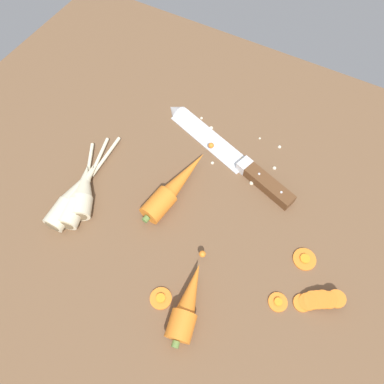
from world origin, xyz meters
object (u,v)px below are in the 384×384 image
(chefs_knife, at_px, (224,150))
(carrot_slice_stack, at_px, (318,300))
(parsnip_front, at_px, (76,194))
(parsnip_mid_right, at_px, (83,190))
(carrot_slice_stray_near, at_px, (305,259))
(whole_carrot, at_px, (175,186))
(whole_carrot_second, at_px, (188,303))
(parsnip_mid_left, at_px, (80,194))
(carrot_slice_stray_far, at_px, (161,298))
(carrot_slice_stray_mid, at_px, (278,302))

(chefs_knife, relative_size, carrot_slice_stack, 4.54)
(parsnip_front, height_order, carrot_slice_stack, parsnip_front)
(parsnip_mid_right, relative_size, carrot_slice_stray_near, 3.91)
(whole_carrot, bearing_deg, whole_carrot_second, -54.36)
(parsnip_front, distance_m, parsnip_mid_right, 0.02)
(carrot_slice_stray_near, bearing_deg, carrot_slice_stack, -54.25)
(parsnip_mid_left, bearing_deg, whole_carrot, 33.71)
(carrot_slice_stray_far, bearing_deg, carrot_slice_stray_mid, 27.00)
(whole_carrot_second, height_order, carrot_slice_stack, whole_carrot_second)
(parsnip_front, relative_size, carrot_slice_stack, 3.08)
(carrot_slice_stray_mid, bearing_deg, carrot_slice_stray_near, 81.65)
(parsnip_mid_right, bearing_deg, whole_carrot_second, -17.43)
(whole_carrot, xyz_separation_m, parsnip_mid_left, (-0.15, -0.10, -0.00))
(carrot_slice_stray_mid, bearing_deg, carrot_slice_stack, 29.84)
(chefs_knife, xyz_separation_m, parsnip_mid_right, (-0.19, -0.22, 0.01))
(parsnip_front, bearing_deg, whole_carrot, 33.74)
(carrot_slice_stray_mid, distance_m, carrot_slice_stray_far, 0.20)
(whole_carrot, xyz_separation_m, carrot_slice_stack, (0.31, -0.07, -0.01))
(whole_carrot, bearing_deg, carrot_slice_stray_near, -1.80)
(whole_carrot, bearing_deg, chefs_knife, 73.01)
(parsnip_front, distance_m, carrot_slice_stray_near, 0.44)
(whole_carrot, relative_size, carrot_slice_stray_far, 5.83)
(parsnip_mid_right, distance_m, carrot_slice_stray_near, 0.43)
(parsnip_mid_left, bearing_deg, carrot_slice_stray_mid, -0.10)
(chefs_knife, xyz_separation_m, carrot_slice_stray_mid, (0.22, -0.23, -0.00))
(chefs_knife, bearing_deg, parsnip_mid_right, -130.23)
(parsnip_mid_left, relative_size, carrot_slice_stack, 2.76)
(whole_carrot, height_order, carrot_slice_stray_mid, whole_carrot)
(whole_carrot, bearing_deg, carrot_slice_stray_mid, -21.37)
(parsnip_mid_left, height_order, carrot_slice_stray_far, parsnip_mid_left)
(parsnip_mid_left, distance_m, carrot_slice_stray_far, 0.25)
(chefs_knife, height_order, parsnip_mid_right, parsnip_mid_right)
(whole_carrot, xyz_separation_m, parsnip_front, (-0.16, -0.10, -0.00))
(carrot_slice_stray_near, relative_size, carrot_slice_stray_far, 1.11)
(carrot_slice_stray_near, xyz_separation_m, carrot_slice_stray_far, (-0.19, -0.18, 0.00))
(parsnip_front, relative_size, parsnip_mid_left, 1.12)
(carrot_slice_stray_near, distance_m, carrot_slice_stray_mid, 0.09)
(chefs_knife, bearing_deg, carrot_slice_stray_near, -31.50)
(whole_carrot_second, distance_m, carrot_slice_stack, 0.22)
(carrot_slice_stray_far, bearing_deg, carrot_slice_stack, 27.71)
(carrot_slice_stray_near, bearing_deg, parsnip_mid_right, -168.83)
(whole_carrot_second, bearing_deg, parsnip_mid_right, 162.57)
(whole_carrot, height_order, parsnip_front, whole_carrot)
(parsnip_front, distance_m, carrot_slice_stray_far, 0.25)
(parsnip_mid_left, height_order, carrot_slice_stray_near, parsnip_mid_left)
(whole_carrot, distance_m, parsnip_mid_left, 0.18)
(parsnip_front, bearing_deg, chefs_knife, 50.24)
(parsnip_front, xyz_separation_m, carrot_slice_stray_near, (0.43, 0.10, -0.02))
(whole_carrot_second, xyz_separation_m, carrot_slice_stray_far, (-0.05, -0.01, -0.02))
(parsnip_front, xyz_separation_m, parsnip_mid_right, (0.01, 0.01, 0.00))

